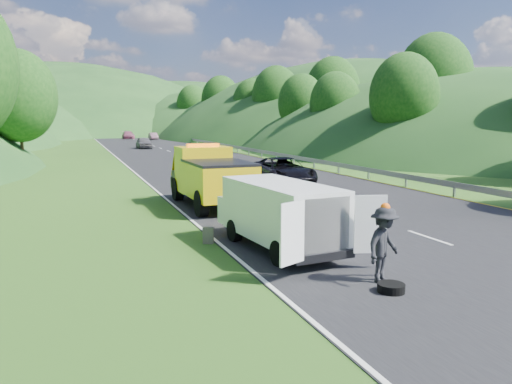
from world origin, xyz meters
name	(u,v)px	position (x,y,z in m)	size (l,w,h in m)	color
ground	(323,233)	(0.00, 0.00, 0.00)	(320.00, 320.00, 0.00)	#38661E
road_surface	(179,154)	(3.00, 40.00, 0.01)	(14.00, 200.00, 0.02)	black
guardrail	(212,147)	(10.30, 52.50, 0.00)	(0.06, 140.00, 1.52)	gray
tree_line_right	(275,143)	(23.00, 60.00, 0.00)	(14.00, 140.00, 14.00)	#2C5A1A
hills_backdrop	(125,132)	(6.50, 134.70, 0.00)	(201.00, 288.60, 44.00)	#2D5B23
tow_truck	(210,176)	(-2.31, 6.62, 1.38)	(2.63, 6.64, 2.83)	black
white_van	(279,212)	(-2.35, -1.53, 1.18)	(3.22, 6.09, 2.09)	black
woman	(244,234)	(-2.71, 0.71, 0.00)	(0.58, 0.43, 1.60)	silver
child	(277,244)	(-2.16, -0.96, 0.00)	(0.54, 0.42, 1.11)	tan
worker	(382,283)	(-1.19, -5.39, 0.00)	(1.23, 0.70, 1.90)	black
suitcase	(208,235)	(-4.22, -0.11, 0.28)	(0.34, 0.19, 0.55)	#5D5945
spare_tire	(391,293)	(-1.41, -6.05, 0.00)	(0.64, 0.64, 0.20)	black
passing_suv	(283,185)	(3.78, 12.32, 0.00)	(2.73, 5.93, 1.65)	black
dist_car_a	(144,149)	(0.88, 52.42, 0.00)	(1.81, 4.50, 1.53)	#464549
dist_car_b	(153,140)	(6.34, 79.89, 0.00)	(1.38, 3.96, 1.30)	#694656
dist_car_c	(128,139)	(2.35, 85.41, 0.00)	(2.08, 5.11, 1.48)	#8F4762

